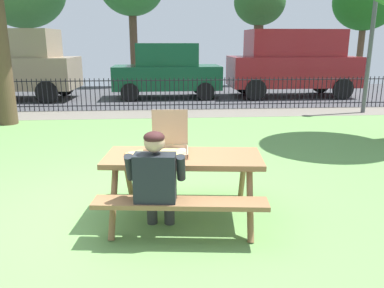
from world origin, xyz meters
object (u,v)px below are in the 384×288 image
Objects in this scene: parked_car_far_left at (8,63)px; far_tree_midright at (260,4)px; adult_at_table at (156,180)px; lamp_post_walkway at (373,21)px; parked_car_center at (293,62)px; far_tree_right at (366,1)px; parked_car_left at (167,70)px; pizza_box_open at (170,145)px; pizza_slice_on_table at (135,153)px; picnic_table_foreground at (183,170)px.

far_tree_midright is (10.14, 4.73, 2.46)m from parked_car_far_left.
lamp_post_walkway is at bearing 49.55° from adult_at_table.
far_tree_right is at bearing 43.13° from parked_car_center.
adult_at_table is 0.22× the size of far_tree_right.
parked_car_center is (4.71, -0.00, 0.29)m from parked_car_left.
pizza_box_open is 0.10× the size of far_tree_midright.
lamp_post_walkway is 6.92m from parked_car_left.
lamp_post_walkway reaches higher than adult_at_table.
far_tree_midright is at bearing 180.00° from far_tree_right.
far_tree_midright reaches higher than parked_car_left.
far_tree_right is (5.23, 0.00, 0.16)m from far_tree_midright.
pizza_slice_on_table is 15.81m from far_tree_midright.
parked_car_far_left is (-5.12, 9.96, 0.53)m from pizza_slice_on_table.
parked_car_left is at bearing -154.15° from far_tree_right.
far_tree_right reaches higher than parked_car_left.
pizza_box_open reaches higher than picnic_table_foreground.
adult_at_table is at bearing -115.15° from parked_car_center.
pizza_slice_on_table is at bearing -62.80° from parked_car_far_left.
far_tree_right is (10.26, 14.69, 3.14)m from pizza_slice_on_table.
parked_car_far_left is at bearing 162.69° from lamp_post_walkway.
far_tree_midright reaches higher than parked_car_far_left.
far_tree_right is (9.70, 14.82, 3.32)m from picnic_table_foreground.
picnic_table_foreground is at bearing -130.94° from lamp_post_walkway.
pizza_box_open is at bearing -0.63° from pizza_slice_on_table.
parked_car_center is 7.39m from far_tree_right.
pizza_slice_on_table is 9.13m from lamp_post_walkway.
pizza_box_open is 0.65m from adult_at_table.
lamp_post_walkway reaches higher than parked_car_center.
parked_car_center is at bearing 62.38° from pizza_slice_on_table.
picnic_table_foreground is 11.13m from parked_car_center.
far_tree_midright reaches higher than pizza_slice_on_table.
picnic_table_foreground is 4.00× the size of pizza_box_open.
pizza_box_open is 11.40m from parked_car_far_left.
picnic_table_foreground is 1.64× the size of adult_at_table.
parked_car_left is at bearing 90.32° from picnic_table_foreground.
parked_car_center is (4.65, 10.09, 0.71)m from picnic_table_foreground.
picnic_table_foreground is at bearing -89.68° from parked_car_left.
parked_car_center is at bearing 0.00° from parked_car_far_left.
pizza_box_open is at bearing -115.75° from parked_car_center.
adult_at_table is at bearing -123.20° from far_tree_right.
far_tree_right is at bearing 55.07° from pizza_slice_on_table.
picnic_table_foreground is 15.80m from far_tree_midright.
adult_at_table reaches higher than pizza_slice_on_table.
far_tree_right is at bearing 17.09° from parked_car_far_left.
picnic_table_foreground is at bearing 57.09° from adult_at_table.
adult_at_table is 11.87m from parked_car_far_left.
parked_car_far_left is 11.46m from far_tree_midright.
picnic_table_foreground is 18.02m from far_tree_right.
far_tree_midright reaches higher than picnic_table_foreground.
far_tree_right is (15.38, 4.73, 2.62)m from parked_car_far_left.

